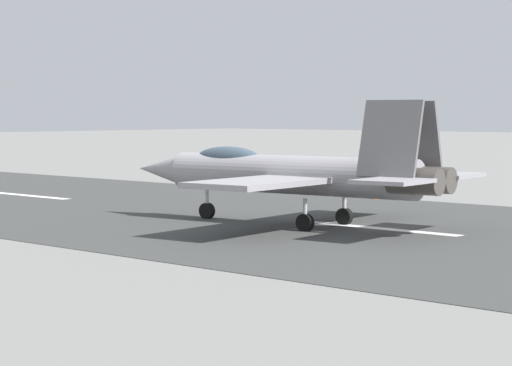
{
  "coord_description": "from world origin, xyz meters",
  "views": [
    {
      "loc": [
        -25.82,
        35.73,
        5.0
      ],
      "look_at": [
        1.34,
        5.87,
        2.2
      ],
      "focal_mm": 71.01,
      "sensor_mm": 36.0,
      "label": 1
    }
  ],
  "objects": [
    {
      "name": "fighter_jet",
      "position": [
        3.0,
        1.56,
        2.34
      ],
      "size": [
        17.08,
        14.1,
        5.53
      ],
      "color": "#99949B",
      "rests_on": "ground"
    },
    {
      "name": "marker_cone_mid",
      "position": [
        8.33,
        -12.15,
        0.28
      ],
      "size": [
        0.44,
        0.44,
        0.55
      ],
      "primitive_type": "cone",
      "color": "orange",
      "rests_on": "ground"
    },
    {
      "name": "runway_strip",
      "position": [
        -0.02,
        0.0,
        0.01
      ],
      "size": [
        240.0,
        26.0,
        0.02
      ],
      "color": "#3C3D3C",
      "rests_on": "ground"
    },
    {
      "name": "ground_plane",
      "position": [
        0.0,
        0.0,
        0.0
      ],
      "size": [
        400.0,
        400.0,
        0.0
      ],
      "primitive_type": "plane",
      "color": "gray"
    }
  ]
}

